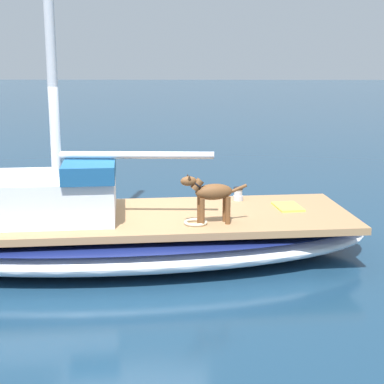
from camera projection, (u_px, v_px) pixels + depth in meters
name	position (u px, v px, depth m)	size (l,w,h in m)	color
ground_plane	(124.00, 259.00, 8.92)	(120.00, 120.00, 0.00)	navy
sailboat_main	(123.00, 237.00, 8.84)	(3.43, 7.50, 0.66)	white
cabin_house	(42.00, 194.00, 8.56)	(1.67, 2.39, 0.84)	silver
dog_brown	(211.00, 194.00, 8.24)	(0.36, 0.93, 0.70)	brown
deck_winch	(238.00, 194.00, 9.64)	(0.16, 0.16, 0.21)	#B7B7BC
coiled_rope	(196.00, 222.00, 8.32)	(0.32, 0.32, 0.04)	beige
deck_towel	(288.00, 207.00, 9.20)	(0.56, 0.36, 0.03)	#D8D14C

